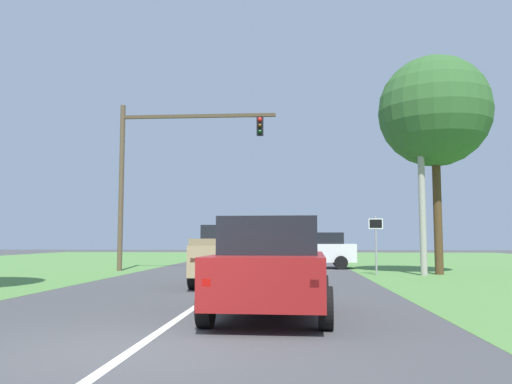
% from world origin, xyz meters
% --- Properties ---
extents(ground_plane, '(120.00, 120.00, 0.00)m').
position_xyz_m(ground_plane, '(0.00, 9.96, 0.00)').
color(ground_plane, '#424244').
extents(lane_centre_stripe, '(0.16, 37.92, 0.01)m').
position_xyz_m(lane_centre_stripe, '(0.00, -1.04, 0.00)').
color(lane_centre_stripe, white).
rests_on(lane_centre_stripe, ground_plane).
extents(red_suv_near, '(2.40, 4.61, 1.91)m').
position_xyz_m(red_suv_near, '(1.75, 3.22, 1.00)').
color(red_suv_near, maroon).
rests_on(red_suv_near, ground_plane).
extents(pickup_truck_lead, '(2.37, 4.95, 1.95)m').
position_xyz_m(pickup_truck_lead, '(0.23, 9.97, 1.00)').
color(pickup_truck_lead, tan).
rests_on(pickup_truck_lead, ground_plane).
extents(traffic_light, '(7.64, 0.40, 8.08)m').
position_xyz_m(traffic_light, '(-4.22, 17.79, 5.32)').
color(traffic_light, brown).
rests_on(traffic_light, ground_plane).
extents(keep_moving_sign, '(0.60, 0.09, 2.51)m').
position_xyz_m(keep_moving_sign, '(5.67, 15.47, 1.61)').
color(keep_moving_sign, gray).
rests_on(keep_moving_sign, ground_plane).
extents(oak_tree_right, '(4.87, 4.87, 9.55)m').
position_xyz_m(oak_tree_right, '(8.41, 16.06, 7.09)').
color(oak_tree_right, '#4C351E').
rests_on(oak_tree_right, ground_plane).
extents(crossing_suv_far, '(4.27, 2.16, 1.85)m').
position_xyz_m(crossing_suv_far, '(3.33, 20.65, 0.97)').
color(crossing_suv_far, silver).
rests_on(crossing_suv_far, ground_plane).
extents(utility_pole_right, '(0.28, 0.28, 8.91)m').
position_xyz_m(utility_pole_right, '(7.60, 15.36, 4.46)').
color(utility_pole_right, '#9E998E').
rests_on(utility_pole_right, ground_plane).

